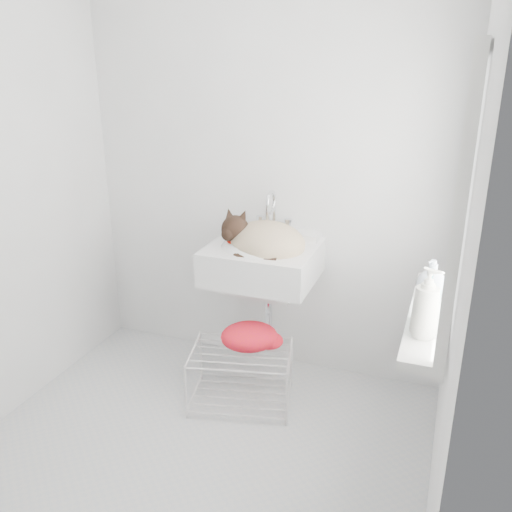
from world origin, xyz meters
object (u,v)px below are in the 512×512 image
(sink, at_px, (263,246))
(bottle_a, at_px, (423,336))
(cat, at_px, (264,240))
(bottle_b, at_px, (425,323))
(bottle_c, at_px, (430,296))
(wire_rack, at_px, (241,378))

(sink, xyz_separation_m, bottle_a, (0.92, -0.76, 0.00))
(cat, relative_size, bottle_b, 2.46)
(bottle_a, bearing_deg, bottle_c, 90.00)
(sink, distance_m, cat, 0.05)
(cat, height_order, bottle_b, cat)
(cat, distance_m, wire_rack, 0.78)
(sink, height_order, wire_rack, sink)
(bottle_b, relative_size, bottle_c, 1.16)
(sink, distance_m, wire_rack, 0.75)
(sink, bearing_deg, cat, -55.04)
(sink, xyz_separation_m, cat, (0.01, -0.02, 0.04))
(sink, bearing_deg, bottle_c, -22.31)
(cat, relative_size, wire_rack, 0.90)
(bottle_a, distance_m, bottle_b, 0.11)
(sink, height_order, bottle_a, sink)
(cat, xyz_separation_m, bottle_c, (0.91, -0.36, -0.04))
(sink, relative_size, bottle_b, 3.02)
(cat, height_order, wire_rack, cat)
(sink, distance_m, bottle_b, 1.12)
(wire_rack, distance_m, bottle_c, 1.18)
(bottle_a, bearing_deg, bottle_b, 90.00)
(sink, height_order, bottle_c, sink)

